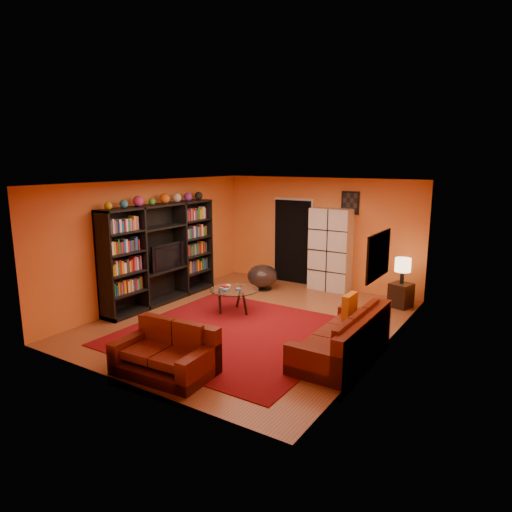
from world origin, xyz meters
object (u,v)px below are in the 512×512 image
Objects in this scene: loveseat at (168,353)px; sofa at (347,339)px; table_lamp at (403,266)px; side_table at (401,295)px; entertainment_unit at (161,254)px; tv at (165,256)px; coffee_table at (234,291)px; storage_cabinet at (330,250)px; bowl_chair at (262,276)px.

sofa is at bearing -49.91° from loveseat.
table_lamp is (0.03, 2.94, 0.60)m from sofa.
entertainment_unit is at bearing -151.69° from side_table.
sofa is at bearing -97.92° from tv.
loveseat is (2.39, -2.48, -0.71)m from tv.
table_lamp is at bearing 89.27° from sofa.
entertainment_unit is 3.11× the size of coffee_table.
storage_cabinet reaches higher than table_lamp.
entertainment_unit is 6.00× the size of side_table.
tv is 1.35× the size of bowl_chair.
side_table is at bearing -26.00° from loveseat.
sofa and loveseat have the same top height.
storage_cabinet reaches higher than sofa.
loveseat reaches higher than coffee_table.
table_lamp reaches higher than loveseat.
sofa is 4.00m from bowl_chair.
storage_cabinet reaches higher than bowl_chair.
bowl_chair reaches higher than coffee_table.
coffee_table is at bearing 163.66° from sofa.
coffee_table is at bearing 7.29° from entertainment_unit.
tv is at bearing -152.02° from table_lamp.
bowl_chair is 3.21m from table_lamp.
side_table is (3.13, 0.41, -0.06)m from bowl_chair.
table_lamp is at bearing -11.89° from storage_cabinet.
entertainment_unit reaches higher than coffee_table.
sofa is 4.04× the size of table_lamp.
bowl_chair is (1.31, 1.98, -0.74)m from entertainment_unit.
entertainment_unit is 4.19× the size of bowl_chair.
loveseat is 5.24m from table_lamp.
tv is at bearing 49.73° from entertainment_unit.
sofa is 3.00m from table_lamp.
bowl_chair is (-1.14, 4.40, 0.03)m from loveseat.
tv reaches higher than coffee_table.
entertainment_unit is 3.11× the size of tv.
sofa is at bearing -39.17° from bowl_chair.
tv is 0.67× the size of loveseat.
entertainment_unit is at bearing 172.69° from sofa.
tv is 0.45× the size of sofa.
table_lamp is at bearing 38.81° from coffee_table.
bowl_chair is 3.16m from side_table.
sofa reaches higher than side_table.
coffee_table is (-2.67, 0.77, 0.16)m from sofa.
loveseat is at bearing -136.01° from tv.
tv is 0.50× the size of storage_cabinet.
loveseat reaches higher than bowl_chair.
bowl_chair is (1.26, 1.92, -0.69)m from tv.
sofa reaches higher than bowl_chair.
storage_cabinet is at bearing 31.23° from bowl_chair.
loveseat is at bearing -75.16° from coffee_table.
storage_cabinet is at bearing 167.02° from side_table.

